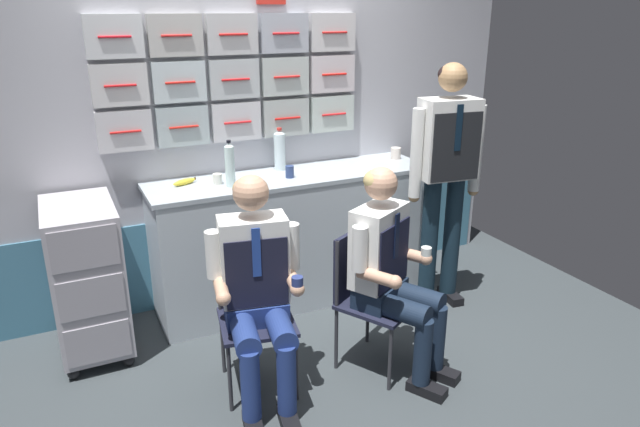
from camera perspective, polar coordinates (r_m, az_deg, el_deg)
ground at (r=3.43m, az=0.98°, el=-17.08°), size 4.80×4.80×0.04m
galley_bulkhead at (r=4.12m, az=-7.59°, el=6.46°), size 4.20×0.14×2.15m
galley_counter at (r=4.14m, az=-2.69°, el=-2.41°), size 2.00×0.53×0.95m
service_trolley at (r=3.76m, az=-22.11°, el=-5.71°), size 0.40×0.65×0.96m
folding_chair_left at (r=3.27m, az=-6.61°, el=-8.45°), size 0.47×0.47×0.82m
crew_member_left at (r=3.04m, az=-6.27°, el=-6.87°), size 0.51×0.65×1.24m
folding_chair_right at (r=3.41m, az=4.54°, el=-7.11°), size 0.54×0.54×0.82m
crew_member_right at (r=3.26m, az=7.05°, el=-5.17°), size 0.58×0.67×1.23m
crew_member_standing at (r=4.01m, az=12.41°, el=4.64°), size 0.54×0.30×1.71m
water_bottle_clear at (r=3.72m, az=-8.93°, el=4.80°), size 0.06×0.06×0.30m
water_bottle_short at (r=4.08m, az=-4.02°, el=6.30°), size 0.08×0.08×0.30m
paper_cup_blue at (r=4.43m, az=7.52°, el=5.97°), size 0.08×0.08×0.09m
paper_cup_tan at (r=3.82m, az=-10.13°, el=3.43°), size 0.06×0.06×0.07m
espresso_cup_small at (r=3.90m, az=-3.03°, el=4.19°), size 0.06×0.06×0.08m
snack_banana at (r=3.84m, az=-13.30°, el=3.08°), size 0.17×0.10×0.04m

